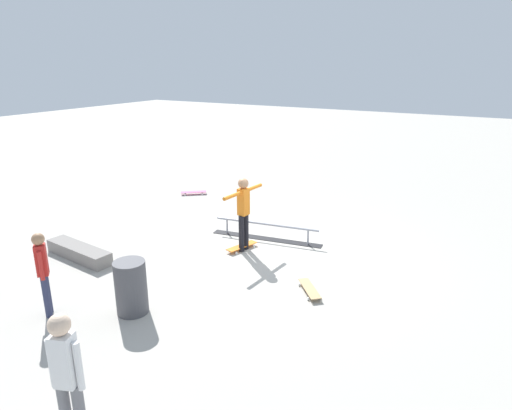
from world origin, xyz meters
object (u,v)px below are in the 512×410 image
Objects in this scene: bystander_red_shirt at (43,270)px; loose_skateboard_pink at (194,192)px; grind_rail at (266,232)px; skater_main at (243,209)px; trash_bin at (131,287)px; bystander_white_shirt at (67,376)px; loose_skateboard_natural at (310,289)px; skateboard_main at (242,246)px; skate_ledge at (79,252)px.

bystander_red_shirt is 1.96× the size of loose_skateboard_pink.
skater_main is at bearing 72.53° from grind_rail.
grind_rail is at bearing -95.99° from trash_bin.
trash_bin is at bearing 101.97° from bystander_white_shirt.
loose_skateboard_natural is (-1.94, 1.91, -0.10)m from grind_rail.
skateboard_main is at bearing 68.43° from grind_rail.
skater_main is at bearing -77.39° from loose_skateboard_pink.
skater_main is at bearing -143.39° from skate_ledge.
bystander_red_shirt reaches higher than loose_skateboard_natural.
skater_main is 0.91m from skateboard_main.
trash_bin reaches higher than loose_skateboard_pink.
skater_main is 1.80× the size of trash_bin.
bystander_white_shirt is 1.81× the size of trash_bin.
skate_ledge is at bearing 35.91° from grind_rail.
bystander_white_shirt reaches higher than skater_main.
bystander_red_shirt is 4.62m from loose_skateboard_natural.
bystander_red_shirt is at bearing -3.61° from skateboard_main.
grind_rail is 1.62× the size of bystander_white_shirt.
bystander_white_shirt reaches higher than bystander_red_shirt.
skater_main is at bearing 82.15° from bystander_white_shirt.
loose_skateboard_natural is at bearing -112.34° from skater_main.
skateboard_main is at bearing 21.82° from loose_skateboard_natural.
bystander_red_shirt is at bearing 128.13° from skate_ledge.
loose_skateboard_pink is at bearing -81.01° from skate_ledge.
skate_ledge is at bearing 169.29° from bystander_red_shirt.
grind_rail is 3.64× the size of loose_skateboard_pink.
loose_skateboard_pink is at bearing -113.61° from skateboard_main.
loose_skateboard_pink is (3.83, -2.18, -0.10)m from grind_rail.
skateboard_main is (-2.82, -2.15, -0.07)m from skate_ledge.
bystander_white_shirt is (-1.22, 5.60, -0.02)m from skater_main.
trash_bin is at bearing 90.68° from loose_skateboard_natural.
skate_ledge is at bearing 61.01° from loose_skateboard_natural.
trash_bin is (0.42, 4.02, 0.29)m from grind_rail.
skate_ledge is 3.69m from skater_main.
grind_rail is at bearing 112.74° from bystander_red_shirt.
bystander_white_shirt is at bearing 90.84° from grind_rail.
bystander_white_shirt is 2.30× the size of loose_skateboard_natural.
trash_bin is (0.23, 3.20, 0.39)m from skateboard_main.
skate_ledge is 2.44× the size of loose_skateboard_natural.
bystander_red_shirt reaches higher than loose_skateboard_pink.
skate_ledge is 3.55m from skateboard_main.
loose_skateboard_pink is (3.64, -3.01, 0.00)m from skateboard_main.
trash_bin reaches higher than skateboard_main.
loose_skateboard_pink is (4.92, -8.62, -0.88)m from bystander_white_shirt.
skater_main is 3.24m from trash_bin.
skateboard_main is 0.49× the size of bystander_white_shirt.
grind_rail is 3.73× the size of loose_skateboard_natural.
bystander_white_shirt reaches higher than skate_ledge.
bystander_white_shirt is at bearing -98.50° from loose_skateboard_pink.
loose_skateboard_pink and loose_skateboard_natural have the same top height.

